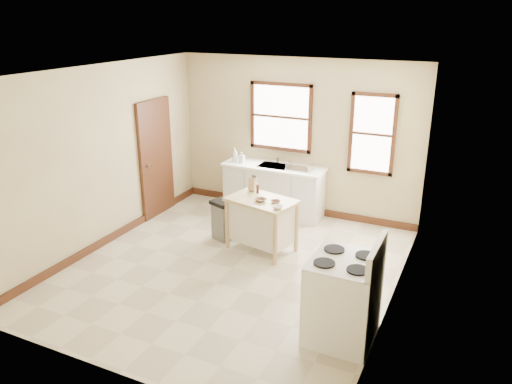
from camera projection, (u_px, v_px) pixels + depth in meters
floor at (233, 268)px, 7.27m from camera, size 5.00×5.00×0.00m
ceiling at (229, 72)px, 6.31m from camera, size 5.00×5.00×0.00m
wall_back at (296, 138)px, 8.92m from camera, size 4.50×0.04×2.80m
wall_left at (102, 158)px, 7.69m from camera, size 0.04×5.00×2.80m
wall_right at (399, 202)px, 5.89m from camera, size 0.04×5.00×2.80m
window_main at (281, 117)px, 8.90m from camera, size 1.17×0.06×1.22m
window_side at (372, 134)px, 8.29m from camera, size 0.77×0.06×1.37m
door_left at (156, 159)px, 8.90m from camera, size 0.06×0.90×2.10m
baseboard_back at (294, 208)px, 9.35m from camera, size 4.50×0.04×0.12m
baseboard_left at (112, 237)px, 8.14m from camera, size 0.04×5.00×0.12m
sink_counter at (274, 190)px, 9.10m from camera, size 1.86×0.62×0.92m
faucet at (278, 157)px, 9.06m from camera, size 0.03×0.03×0.22m
soap_bottle_a at (235, 155)px, 9.15m from camera, size 0.11×0.11×0.26m
soap_bottle_b at (242, 157)px, 9.10m from camera, size 0.10×0.10×0.20m
dish_rack at (300, 166)px, 8.71m from camera, size 0.53×0.47×0.11m
kitchen_island at (261, 225)px, 7.71m from camera, size 1.14×0.86×0.84m
knife_block at (252, 185)px, 7.90m from camera, size 0.11×0.11×0.20m
pepper_grinder at (258, 188)px, 7.80m from camera, size 0.05×0.05×0.15m
bowl_a at (260, 200)px, 7.48m from camera, size 0.22×0.22×0.04m
bowl_b at (275, 202)px, 7.42m from camera, size 0.20×0.20×0.04m
bowl_c at (278, 207)px, 7.20m from camera, size 0.17×0.17×0.05m
trash_bin at (223, 220)px, 8.10m from camera, size 0.42×0.39×0.66m
gas_stove at (343, 289)px, 5.53m from camera, size 0.78×0.80×1.25m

